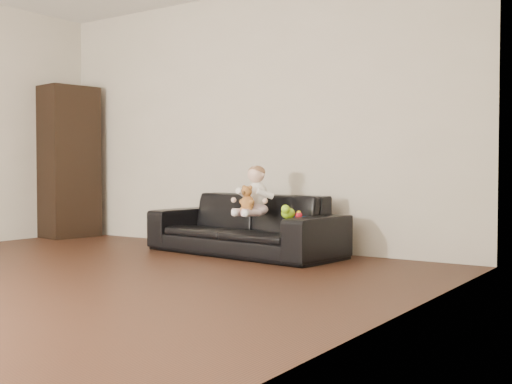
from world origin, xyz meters
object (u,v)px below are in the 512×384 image
Objects in this scene: sofa at (244,224)px; toy_rattle at (299,215)px; baby at (255,194)px; toy_blue_disc at (300,217)px; teddy_bear at (247,199)px; toy_green at (288,213)px; cabinet at (69,162)px.

sofa reaches higher than toy_rattle.
baby reaches higher than toy_blue_disc.
teddy_bear reaches higher than toy_rattle.
baby is 0.52m from toy_rattle.
sofa is 0.65m from toy_green.
toy_green is (0.40, -0.09, -0.15)m from baby.
teddy_bear is at bearing 1.33° from cabinet.
toy_blue_disc is at bearing 110.20° from toy_rattle.
teddy_bear is 3.69× the size of toy_rattle.
sofa is at bearing 167.31° from toy_rattle.
toy_green is (0.60, -0.20, 0.14)m from sofa.
toy_rattle reaches higher than toy_blue_disc.
teddy_bear is (0.21, -0.25, 0.25)m from sofa.
sofa is at bearing 6.14° from cabinet.
baby is 0.44m from toy_green.
toy_green is at bearing -112.43° from toy_blue_disc.
cabinet is 3.84× the size of baby.
toy_rattle is (0.08, 0.04, -0.02)m from toy_green.
teddy_bear reaches higher than sofa.
cabinet is at bearing 174.73° from toy_green.
teddy_bear is (0.01, -0.14, -0.04)m from baby.
toy_blue_disc is at bearing 67.57° from toy_green.
cabinet is at bearing 175.57° from toy_rattle.
baby is 0.50m from toy_blue_disc.
sofa is 0.37m from baby.
cabinet is (-2.60, 0.10, 0.60)m from sofa.
cabinet is 2.82m from baby.
teddy_bear is at bearing -67.83° from baby.
sofa is 0.67m from toy_blue_disc.
sofa is at bearing 170.35° from baby.
cabinet is at bearing 176.95° from toy_blue_disc.
cabinet reaches higher than toy_blue_disc.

